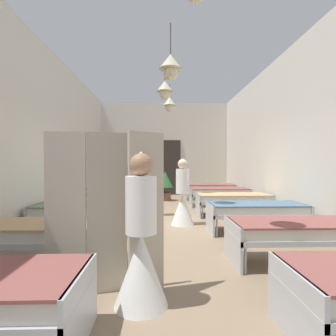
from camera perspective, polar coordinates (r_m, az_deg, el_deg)
name	(u,v)px	position (r m, az deg, el deg)	size (l,w,h in m)	color
ground_plane	(169,225)	(6.37, 0.22, -11.94)	(6.14, 12.11, 0.10)	#8C755B
room_shell	(168,139)	(7.47, -0.10, 6.05)	(5.94, 11.71, 4.05)	silver
bed_left_row_1	(48,233)	(4.09, -23.93, -12.32)	(1.90, 0.84, 0.57)	#B7BCC1
bed_right_row_1	(299,231)	(4.26, 25.88, -11.78)	(1.90, 0.84, 0.57)	#B7BCC1
bed_left_row_2	(83,211)	(5.65, -17.39, -8.59)	(1.90, 0.84, 0.57)	#B7BCC1
bed_right_row_2	(256,210)	(5.78, 18.03, -8.38)	(1.90, 0.84, 0.57)	#B7BCC1
bed_left_row_3	(102,200)	(7.27, -13.78, -6.45)	(1.90, 0.84, 0.57)	#B7BCC1
bed_right_row_3	(233,199)	(7.37, 13.57, -6.35)	(1.90, 0.84, 0.57)	#B7BCC1
bed_left_row_4	(113,193)	(8.92, -11.52, -5.08)	(1.90, 0.84, 0.57)	#B7BCC1
bed_right_row_4	(219,192)	(9.00, 10.72, -5.02)	(1.90, 0.84, 0.57)	#B7BCC1
bed_left_row_5	(120,188)	(10.57, -9.96, -4.13)	(1.90, 0.84, 0.57)	#B7BCC1
bed_right_row_5	(210,188)	(10.64, 8.76, -4.09)	(1.90, 0.84, 0.57)	#B7BCC1
nurse_near_aisle	(152,195)	(7.20, -3.35, -5.78)	(0.52, 0.52, 1.49)	white
nurse_mid_aisle	(141,251)	(2.74, -5.65, -16.95)	(0.52, 0.52, 1.49)	white
nurse_far_aisle	(183,201)	(6.12, 3.09, -6.96)	(0.52, 0.52, 1.49)	white
potted_plant	(165,183)	(10.05, -0.63, -3.18)	(0.59, 0.59, 1.08)	brown
privacy_screen	(107,213)	(2.96, -12.77, -9.23)	(1.23, 0.27, 1.70)	#BCB29E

